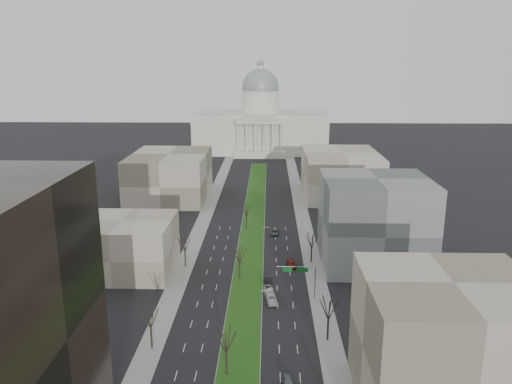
% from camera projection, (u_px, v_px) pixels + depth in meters
% --- Properties ---
extents(ground, '(600.00, 600.00, 0.00)m').
position_uv_depth(ground, '(253.00, 229.00, 165.89)').
color(ground, black).
rests_on(ground, ground).
extents(median, '(8.00, 222.03, 0.20)m').
position_uv_depth(median, '(252.00, 230.00, 164.88)').
color(median, '#999993').
rests_on(median, ground).
extents(sidewalk_left, '(5.00, 330.00, 0.15)m').
position_uv_depth(sidewalk_left, '(188.00, 257.00, 142.12)').
color(sidewalk_left, gray).
rests_on(sidewalk_left, ground).
extents(sidewalk_right, '(5.00, 330.00, 0.15)m').
position_uv_depth(sidewalk_right, '(311.00, 258.00, 141.25)').
color(sidewalk_right, gray).
rests_on(sidewalk_right, ground).
extents(capitol, '(80.00, 46.00, 55.00)m').
position_uv_depth(capitol, '(260.00, 125.00, 306.44)').
color(capitol, beige).
rests_on(capitol, ground).
extents(building_beige_left, '(26.00, 22.00, 14.00)m').
position_uv_depth(building_beige_left, '(123.00, 246.00, 131.09)').
color(building_beige_left, tan).
rests_on(building_beige_left, ground).
extents(building_tan_right, '(26.00, 24.00, 22.00)m').
position_uv_depth(building_tan_right, '(447.00, 348.00, 77.17)').
color(building_tan_right, gray).
rests_on(building_tan_right, ground).
extents(building_grey_right, '(28.00, 26.00, 24.00)m').
position_uv_depth(building_grey_right, '(375.00, 222.00, 134.93)').
color(building_grey_right, '#595C5E').
rests_on(building_grey_right, ground).
extents(building_far_left, '(30.00, 40.00, 18.00)m').
position_uv_depth(building_far_left, '(170.00, 176.00, 203.17)').
color(building_far_left, gray).
rests_on(building_far_left, ground).
extents(building_far_right, '(30.00, 40.00, 18.00)m').
position_uv_depth(building_far_right, '(340.00, 174.00, 206.26)').
color(building_far_right, tan).
rests_on(building_far_right, ground).
extents(tree_left_mid, '(5.40, 5.40, 9.72)m').
position_uv_depth(tree_left_mid, '(150.00, 316.00, 94.91)').
color(tree_left_mid, black).
rests_on(tree_left_mid, ground).
extents(tree_left_far, '(5.28, 5.28, 9.50)m').
position_uv_depth(tree_left_far, '(185.00, 243.00, 133.64)').
color(tree_left_far, black).
rests_on(tree_left_far, ground).
extents(tree_right_mid, '(5.52, 5.52, 9.94)m').
position_uv_depth(tree_right_mid, '(329.00, 307.00, 97.88)').
color(tree_right_mid, black).
rests_on(tree_right_mid, ground).
extents(tree_right_far, '(5.04, 5.04, 9.07)m').
position_uv_depth(tree_right_far, '(312.00, 240.00, 136.73)').
color(tree_right_far, black).
rests_on(tree_right_far, ground).
extents(tree_median_a, '(5.40, 5.40, 9.72)m').
position_uv_depth(tree_median_a, '(226.00, 340.00, 86.79)').
color(tree_median_a, black).
rests_on(tree_median_a, ground).
extents(tree_median_b, '(5.40, 5.40, 9.72)m').
position_uv_depth(tree_median_b, '(239.00, 254.00, 125.48)').
color(tree_median_b, black).
rests_on(tree_median_b, ground).
extents(tree_median_c, '(5.40, 5.40, 9.72)m').
position_uv_depth(tree_median_c, '(246.00, 209.00, 164.17)').
color(tree_median_c, black).
rests_on(tree_median_c, ground).
extents(streetlamp_median_b, '(1.90, 0.20, 9.16)m').
position_uv_depth(streetlamp_median_b, '(261.00, 310.00, 101.71)').
color(streetlamp_median_b, gray).
rests_on(streetlamp_median_b, ground).
extents(streetlamp_median_c, '(1.90, 0.20, 9.16)m').
position_uv_depth(streetlamp_median_c, '(263.00, 242.00, 140.40)').
color(streetlamp_median_c, gray).
rests_on(streetlamp_median_c, ground).
extents(mast_arm_signs, '(9.12, 0.24, 8.09)m').
position_uv_depth(mast_arm_signs, '(304.00, 274.00, 115.67)').
color(mast_arm_signs, gray).
rests_on(mast_arm_signs, ground).
extents(car_grey_near, '(2.45, 4.82, 1.57)m').
position_uv_depth(car_grey_near, '(288.00, 382.00, 85.35)').
color(car_grey_near, '#575B5F').
rests_on(car_grey_near, ground).
extents(car_black, '(1.57, 4.09, 1.33)m').
position_uv_depth(car_black, '(268.00, 280.00, 125.69)').
color(car_black, black).
rests_on(car_black, ground).
extents(car_red, '(2.65, 5.35, 1.50)m').
position_uv_depth(car_red, '(291.00, 264.00, 135.38)').
color(car_red, maroon).
rests_on(car_red, ground).
extents(car_grey_far, '(2.80, 5.46, 1.47)m').
position_uv_depth(car_grey_far, '(275.00, 232.00, 160.48)').
color(car_grey_far, '#4B4F53').
rests_on(car_grey_far, ground).
extents(box_van, '(3.13, 8.35, 2.27)m').
position_uv_depth(box_van, '(270.00, 295.00, 116.35)').
color(box_van, silver).
rests_on(box_van, ground).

